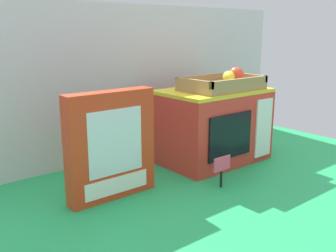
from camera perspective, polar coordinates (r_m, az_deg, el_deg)
name	(u,v)px	position (r m, az deg, el deg)	size (l,w,h in m)	color
ground_plane	(179,176)	(1.32, 1.66, -7.36)	(1.70, 1.70, 0.00)	#219E54
display_back_panel	(125,82)	(1.49, -6.35, 6.47)	(1.61, 0.03, 0.57)	silver
toy_microwave	(212,125)	(1.45, 6.55, 0.12)	(0.39, 0.27, 0.27)	red
food_groups_crate	(224,84)	(1.42, 8.19, 6.18)	(0.29, 0.18, 0.08)	#A37F51
cookie_set_box	(111,146)	(1.12, -8.41, -2.87)	(0.27, 0.05, 0.31)	red
price_sign	(222,167)	(1.21, 7.93, -6.00)	(0.07, 0.01, 0.10)	black
loose_toy_apple	(249,137)	(1.69, 11.80, -1.62)	(0.07, 0.07, 0.07)	red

